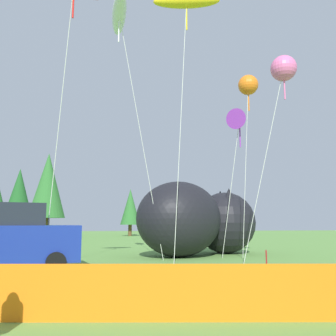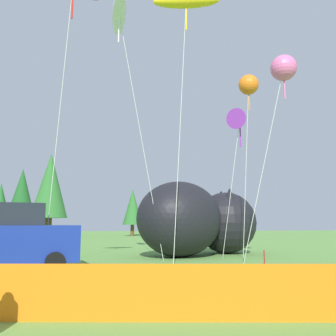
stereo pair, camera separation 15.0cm
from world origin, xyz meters
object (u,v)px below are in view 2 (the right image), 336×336
Objects in this scene: kite_orange_flower at (249,85)px; kite_yellow_hero at (186,2)px; kite_white_ghost at (119,15)px; kite_purple_delta at (240,120)px; kite_pink_octopus at (283,68)px; parked_car at (11,238)px; folding_chair at (259,265)px; inflatable_cat at (196,222)px.

kite_yellow_hero is (-3.46, -2.33, 2.63)m from kite_orange_flower.
kite_purple_delta is (5.58, 0.87, -4.25)m from kite_white_ghost.
kite_yellow_hero is at bearing 169.02° from kite_pink_octopus.
parked_car is 0.54× the size of kite_pink_octopus.
kite_pink_octopus is at bearing -102.65° from folding_chair.
kite_pink_octopus reaches higher than folding_chair.
parked_car is 0.65× the size of inflatable_cat.
kite_yellow_hero is at bearing -58.08° from folding_chair.
kite_pink_octopus is (2.92, 4.27, 7.20)m from folding_chair.
folding_chair is 10.90m from kite_orange_flower.
kite_white_ghost is 1.34× the size of kite_pink_octopus.
kite_yellow_hero is at bearing -146.09° from kite_orange_flower.
kite_pink_octopus is at bearing -67.72° from kite_purple_delta.
folding_chair is 0.13× the size of inflatable_cat.
kite_orange_flower is 2.08m from kite_purple_delta.
parked_car is 5.16× the size of folding_chair.
parked_car is 12.47m from kite_orange_flower.
folding_chair is 11.45m from kite_yellow_hero.
kite_yellow_hero is at bearing -147.39° from kite_purple_delta.
kite_pink_octopus is at bearing -10.98° from kite_yellow_hero.
kite_white_ghost is at bearing -36.37° from folding_chair.
parked_car is 10.78m from kite_purple_delta.
inflatable_cat is at bearing 153.98° from kite_orange_flower.
kite_purple_delta is at bearing -141.10° from kite_orange_flower.
kite_pink_octopus is (2.77, -4.24, 6.12)m from inflatable_cat.
folding_chair is at bearing -122.61° from inflatable_cat.
inflatable_cat is (7.23, 4.73, 0.53)m from parked_car.
inflatable_cat is 0.84× the size of kite_pink_octopus.
kite_purple_delta is at bearing 2.88° from parked_car.
kite_yellow_hero reaches higher than kite_pink_octopus.
kite_orange_flower is at bearing -57.61° from inflatable_cat.
kite_yellow_hero is (2.79, -0.92, 0.27)m from kite_white_ghost.
kite_orange_flower reaches higher than folding_chair.
kite_orange_flower is at bearing 96.74° from kite_pink_octopus.
kite_yellow_hero is 1.36× the size of kite_pink_octopus.
folding_chair is at bearing -43.86° from parked_car.
kite_white_ghost is at bearing 161.86° from kite_yellow_hero.
inflatable_cat reaches higher than folding_chair.
kite_yellow_hero is 5.60m from kite_purple_delta.
kite_white_ghost is at bearing 16.70° from parked_car.
kite_purple_delta is (1.73, -1.72, 4.65)m from inflatable_cat.
inflatable_cat reaches higher than parked_car.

